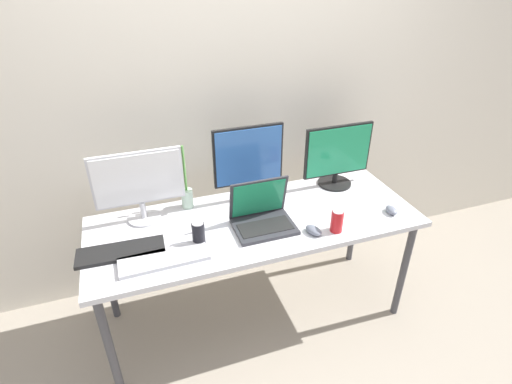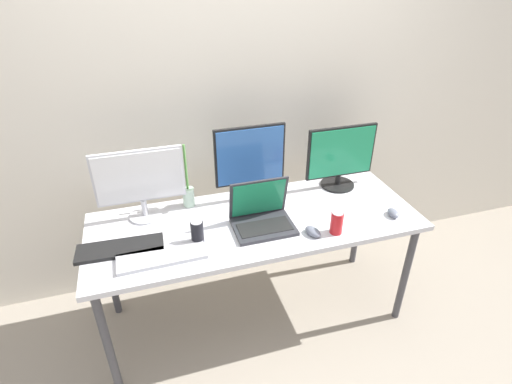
# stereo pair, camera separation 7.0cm
# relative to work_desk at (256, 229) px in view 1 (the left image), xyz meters

# --- Properties ---
(ground_plane) EXTENTS (16.00, 16.00, 0.00)m
(ground_plane) POSITION_rel_work_desk_xyz_m (0.00, 0.00, -0.68)
(ground_plane) COLOR gray
(wall_back) EXTENTS (7.00, 0.08, 2.60)m
(wall_back) POSITION_rel_work_desk_xyz_m (0.00, 0.59, 0.62)
(wall_back) COLOR silver
(wall_back) RESTS_ON ground
(work_desk) EXTENTS (1.84, 0.69, 0.74)m
(work_desk) POSITION_rel_work_desk_xyz_m (0.00, 0.00, 0.00)
(work_desk) COLOR #424247
(work_desk) RESTS_ON ground
(monitor_left) EXTENTS (0.48, 0.18, 0.41)m
(monitor_left) POSITION_rel_work_desk_xyz_m (-0.59, 0.21, 0.29)
(monitor_left) COLOR silver
(monitor_left) RESTS_ON work_desk
(monitor_center) EXTENTS (0.42, 0.18, 0.46)m
(monitor_center) POSITION_rel_work_desk_xyz_m (0.03, 0.23, 0.32)
(monitor_center) COLOR black
(monitor_center) RESTS_ON work_desk
(monitor_right) EXTENTS (0.45, 0.21, 0.40)m
(monitor_right) POSITION_rel_work_desk_xyz_m (0.61, 0.22, 0.27)
(monitor_right) COLOR black
(monitor_right) RESTS_ON work_desk
(laptop_silver) EXTENTS (0.32, 0.25, 0.26)m
(laptop_silver) POSITION_rel_work_desk_xyz_m (0.02, -0.05, 0.12)
(laptop_silver) COLOR #2D2D33
(laptop_silver) RESTS_ON work_desk
(keyboard_main) EXTENTS (0.43, 0.17, 0.02)m
(keyboard_main) POSITION_rel_work_desk_xyz_m (-0.73, -0.06, 0.07)
(keyboard_main) COLOR black
(keyboard_main) RESTS_ON work_desk
(keyboard_aux) EXTENTS (0.43, 0.15, 0.02)m
(keyboard_aux) POSITION_rel_work_desk_xyz_m (-0.53, -0.18, 0.07)
(keyboard_aux) COLOR #B2B2B7
(keyboard_aux) RESTS_ON work_desk
(mouse_by_keyboard) EXTENTS (0.09, 0.12, 0.04)m
(mouse_by_keyboard) POSITION_rel_work_desk_xyz_m (0.25, -0.22, 0.08)
(mouse_by_keyboard) COLOR slate
(mouse_by_keyboard) RESTS_ON work_desk
(mouse_by_laptop) EXTENTS (0.07, 0.10, 0.04)m
(mouse_by_laptop) POSITION_rel_work_desk_xyz_m (0.76, -0.19, 0.08)
(mouse_by_laptop) COLOR slate
(mouse_by_laptop) RESTS_ON work_desk
(soda_can_near_keyboard) EXTENTS (0.07, 0.07, 0.13)m
(soda_can_near_keyboard) POSITION_rel_work_desk_xyz_m (-0.34, -0.10, 0.12)
(soda_can_near_keyboard) COLOR black
(soda_can_near_keyboard) RESTS_ON work_desk
(soda_can_by_laptop) EXTENTS (0.07, 0.07, 0.13)m
(soda_can_by_laptop) POSITION_rel_work_desk_xyz_m (0.37, -0.24, 0.12)
(soda_can_by_laptop) COLOR red
(soda_can_by_laptop) RESTS_ON work_desk
(bamboo_vase) EXTENTS (0.07, 0.07, 0.39)m
(bamboo_vase) POSITION_rel_work_desk_xyz_m (-0.33, 0.26, 0.14)
(bamboo_vase) COLOR #B2D1B7
(bamboo_vase) RESTS_ON work_desk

